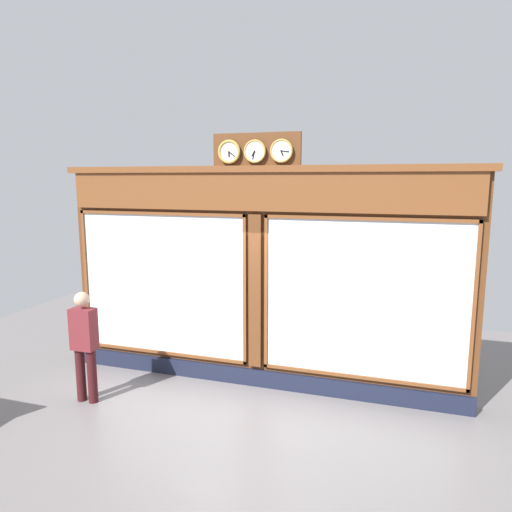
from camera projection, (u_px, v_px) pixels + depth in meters
ground_plane at (176, 494)px, 4.96m from camera, size 14.00×14.00×0.00m
shop_facade at (258, 277)px, 7.43m from camera, size 6.65×0.42×3.99m
pedestrian at (84, 342)px, 6.90m from camera, size 0.36×0.23×1.69m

